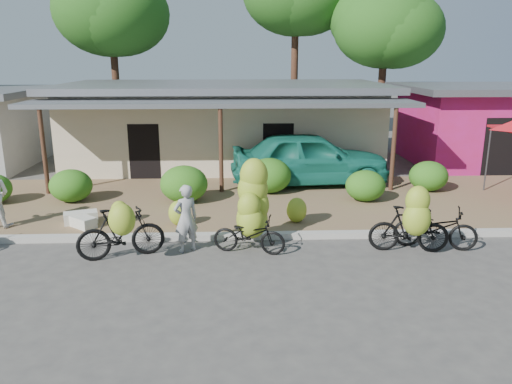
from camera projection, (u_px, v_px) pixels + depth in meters
ground at (214, 273)px, 10.50m from camera, size 100.00×100.00×0.00m
sidewalk at (221, 203)px, 15.30m from camera, size 60.00×6.00×0.12m
curb at (217, 236)px, 12.40m from camera, size 60.00×0.25×0.15m
shop_main at (224, 124)px, 20.58m from camera, size 13.00×8.50×3.35m
shop_pink at (473, 123)px, 21.04m from camera, size 6.00×6.00×3.25m
tree_far_center at (107, 8)px, 24.07m from camera, size 5.57×5.48×8.74m
tree_near_right at (381, 24)px, 23.31m from camera, size 5.03×4.90×7.75m
hedge_1 at (71, 186)px, 15.10m from camera, size 1.28×1.15×1.00m
hedge_2 at (184, 184)px, 15.05m from camera, size 1.44×1.29×1.12m
hedge_3 at (269, 175)px, 16.09m from camera, size 1.45×1.31×1.13m
hedge_4 at (365, 186)px, 15.19m from camera, size 1.21×1.09×0.95m
hedge_5 at (428, 176)px, 16.33m from camera, size 1.26×1.14×0.99m
bike_left at (121, 231)px, 11.04m from camera, size 2.02×1.41×1.46m
bike_center at (252, 213)px, 11.64m from camera, size 1.77×1.35×2.13m
bike_right at (411, 225)px, 11.29m from camera, size 1.88×1.28×1.74m
bike_far_right at (435, 228)px, 11.72m from camera, size 2.01×1.16×1.00m
loose_banana_a at (120, 211)px, 13.26m from camera, size 0.47×0.40×0.59m
loose_banana_b at (179, 213)px, 12.99m from camera, size 0.54×0.46×0.67m
loose_banana_c at (297, 210)px, 13.24m from camera, size 0.54×0.46×0.68m
sack_near at (81, 217)px, 13.24m from camera, size 0.93×0.65×0.30m
sack_far at (82, 222)px, 12.92m from camera, size 0.82×0.77×0.28m
vendor at (186, 218)px, 11.46m from camera, size 0.70×0.62×1.60m
teal_van at (310, 158)px, 17.09m from camera, size 5.52×2.57×1.83m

